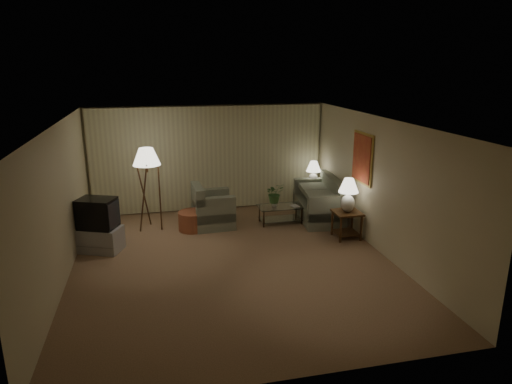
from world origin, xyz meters
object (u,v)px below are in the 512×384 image
armchair (213,210)px  floor_lamp (148,187)px  tv_cabinet (100,239)px  vase (275,204)px  coffee_table (280,212)px  ottoman (193,221)px  side_table_near (347,220)px  crt_tv (97,213)px  side_table_far (313,193)px  sofa (319,203)px  table_lamp_near (348,192)px  table_lamp_far (313,171)px

armchair → floor_lamp: bearing=82.2°
armchair → tv_cabinet: bearing=108.8°
tv_cabinet → vase: size_ratio=7.27×
coffee_table → ottoman: ottoman is taller
side_table_near → crt_tv: crt_tv is taller
side_table_far → floor_lamp: bearing=-171.1°
sofa → armchair: bearing=-84.8°
armchair → vase: armchair is taller
side_table_near → table_lamp_near: bearing=90.0°
armchair → coffee_table: size_ratio=0.95×
crt_tv → armchair: bearing=43.6°
crt_tv → side_table_far: bearing=41.0°
tv_cabinet → table_lamp_far: bearing=41.0°
sofa → side_table_near: size_ratio=3.36×
coffee_table → ottoman: 2.10m
ottoman → table_lamp_near: bearing=-21.0°
crt_tv → floor_lamp: bearing=69.5°
table_lamp_far → side_table_far: bearing=180.0°
table_lamp_near → ottoman: table_lamp_near is taller
table_lamp_near → side_table_far: bearing=90.0°
armchair → sofa: bearing=-93.5°
side_table_near → tv_cabinet: (-5.20, 0.45, -0.17)m
side_table_near → coffee_table: (-1.15, 1.25, -0.14)m
armchair → floor_lamp: (-1.44, 0.14, 0.60)m
armchair → side_table_far: armchair is taller
coffee_table → side_table_near: bearing=-47.5°
table_lamp_far → vase: table_lamp_far is taller
crt_tv → vase: 4.00m
coffee_table → side_table_far: bearing=39.5°
floor_lamp → ottoman: floor_lamp is taller
table_lamp_near → vase: (-1.30, 1.25, -0.56)m
ottoman → vase: 1.96m
side_table_far → tv_cabinet: size_ratio=0.60×
floor_lamp → ottoman: (0.94, -0.30, -0.78)m
coffee_table → floor_lamp: (-3.04, 0.29, 0.72)m
table_lamp_near → coffee_table: size_ratio=0.70×
tv_cabinet → ottoman: size_ratio=1.52×
sofa → side_table_near: sofa is taller
tv_cabinet → crt_tv: 0.56m
table_lamp_near → ottoman: 3.57m
coffee_table → vase: bearing=-180.0°
armchair → table_lamp_far: size_ratio=1.54×
armchair → crt_tv: bearing=108.8°
table_lamp_near → coffee_table: 1.86m
sofa → table_lamp_near: (0.15, -1.35, 0.64)m
side_table_near → side_table_far: size_ratio=1.00×
armchair → table_lamp_near: (2.74, -1.40, 0.64)m
armchair → coffee_table: 1.61m
armchair → floor_lamp: size_ratio=0.54×
table_lamp_near → coffee_table: table_lamp_near is taller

